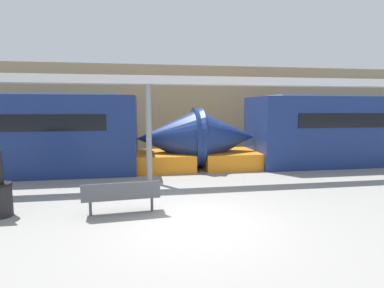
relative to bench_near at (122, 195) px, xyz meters
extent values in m
plane|color=gray|center=(1.74, -0.76, -0.50)|extent=(60.00, 60.00, 0.00)
cube|color=tan|center=(1.74, 9.86, 2.00)|extent=(56.00, 0.20, 5.00)
cone|color=navy|center=(4.08, 5.45, 0.81)|extent=(2.79, 2.63, 2.63)
cube|color=orange|center=(4.35, 5.45, -0.15)|extent=(2.51, 2.46, 0.70)
cone|color=navy|center=(1.66, 5.45, 0.81)|extent=(2.79, 2.63, 2.63)
cube|color=orange|center=(1.39, 5.45, -0.15)|extent=(2.51, 2.46, 0.70)
cube|color=#4C4F54|center=(-0.01, 0.08, -0.08)|extent=(1.91, 0.59, 0.04)
cube|color=#4C4F54|center=(0.01, -0.12, 0.14)|extent=(1.88, 0.18, 0.39)
cylinder|color=#4C4F54|center=(-0.76, 0.02, -0.30)|extent=(0.07, 0.07, 0.41)
cylinder|color=#4C4F54|center=(0.74, 0.14, -0.30)|extent=(0.07, 0.07, 0.41)
cylinder|color=black|center=(-2.91, 0.35, -0.12)|extent=(0.53, 0.53, 0.76)
cylinder|color=gray|center=(0.74, 3.16, 1.21)|extent=(0.20, 0.20, 3.42)
cube|color=silver|center=(0.74, 3.16, 3.06)|extent=(28.00, 0.60, 0.28)
camera|label=1|loc=(0.58, -7.35, 2.16)|focal=28.00mm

